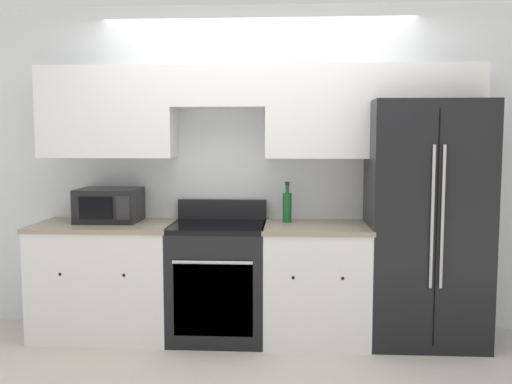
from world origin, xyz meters
TOP-DOWN VIEW (x-y plane):
  - ground_plane at (0.00, 0.00)m, footprint 12.00×12.00m
  - wall_back at (0.01, 0.59)m, footprint 8.00×0.39m
  - lower_cabinets_left at (-1.18, 0.31)m, footprint 1.08×0.64m
  - lower_cabinets_right at (0.46, 0.31)m, footprint 0.80×0.64m
  - oven_range at (-0.29, 0.31)m, footprint 0.72×0.65m
  - refrigerator at (1.28, 0.36)m, footprint 0.86×0.75m
  - microwave at (-1.17, 0.40)m, footprint 0.48×0.39m
  - bottle at (0.24, 0.45)m, footprint 0.07×0.07m

SIDE VIEW (x-z plane):
  - ground_plane at x=0.00m, z-range 0.00..0.00m
  - lower_cabinets_left at x=-1.18m, z-range 0.00..0.89m
  - lower_cabinets_right at x=0.46m, z-range 0.00..0.89m
  - oven_range at x=-0.29m, z-range -0.07..0.97m
  - refrigerator at x=1.28m, z-range 0.00..1.82m
  - bottle at x=0.24m, z-range 0.85..1.17m
  - microwave at x=-1.17m, z-range 0.89..1.15m
  - wall_back at x=0.01m, z-range 0.17..2.77m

